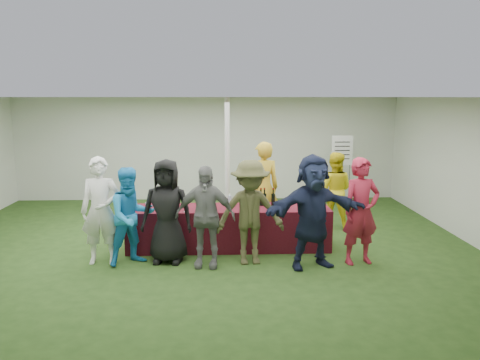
{
  "coord_description": "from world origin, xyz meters",
  "views": [
    {
      "loc": [
        0.38,
        -8.31,
        2.71
      ],
      "look_at": [
        0.71,
        -0.15,
        1.25
      ],
      "focal_mm": 35.0,
      "sensor_mm": 36.0,
      "label": 1
    }
  ],
  "objects_px": {
    "customer_0": "(101,211)",
    "customer_1": "(131,216)",
    "staff_back": "(334,190)",
    "customer_6": "(361,211)",
    "serving_table": "(229,228)",
    "staff_pourer": "(263,188)",
    "customer_3": "(205,216)",
    "wine_list_sign": "(342,156)",
    "dump_bucket": "(317,205)",
    "customer_2": "(167,211)",
    "customer_5": "(313,212)",
    "customer_4": "(250,212)"
  },
  "relations": [
    {
      "from": "customer_0",
      "to": "customer_1",
      "type": "xyz_separation_m",
      "value": [
        0.5,
        -0.05,
        -0.08
      ]
    },
    {
      "from": "staff_back",
      "to": "customer_6",
      "type": "distance_m",
      "value": 2.17
    },
    {
      "from": "serving_table",
      "to": "staff_pourer",
      "type": "relative_size",
      "value": 1.95
    },
    {
      "from": "customer_0",
      "to": "customer_3",
      "type": "bearing_deg",
      "value": -9.75
    },
    {
      "from": "serving_table",
      "to": "wine_list_sign",
      "type": "xyz_separation_m",
      "value": [
        2.75,
        2.79,
        0.94
      ]
    },
    {
      "from": "dump_bucket",
      "to": "customer_1",
      "type": "relative_size",
      "value": 0.16
    },
    {
      "from": "customer_3",
      "to": "customer_1",
      "type": "bearing_deg",
      "value": -179.95
    },
    {
      "from": "wine_list_sign",
      "to": "customer_2",
      "type": "distance_m",
      "value": 5.14
    },
    {
      "from": "wine_list_sign",
      "to": "staff_back",
      "type": "distance_m",
      "value": 1.68
    },
    {
      "from": "dump_bucket",
      "to": "staff_pourer",
      "type": "xyz_separation_m",
      "value": [
        -0.86,
        1.15,
        0.08
      ]
    },
    {
      "from": "dump_bucket",
      "to": "customer_5",
      "type": "xyz_separation_m",
      "value": [
        -0.23,
        -0.79,
        0.07
      ]
    },
    {
      "from": "customer_0",
      "to": "customer_3",
      "type": "height_order",
      "value": "customer_0"
    },
    {
      "from": "customer_0",
      "to": "customer_2",
      "type": "bearing_deg",
      "value": -1.36
    },
    {
      "from": "customer_3",
      "to": "customer_6",
      "type": "xyz_separation_m",
      "value": [
        2.53,
        0.04,
        0.05
      ]
    },
    {
      "from": "customer_5",
      "to": "wine_list_sign",
      "type": "bearing_deg",
      "value": 54.93
    },
    {
      "from": "staff_back",
      "to": "customer_3",
      "type": "relative_size",
      "value": 0.96
    },
    {
      "from": "customer_5",
      "to": "customer_3",
      "type": "bearing_deg",
      "value": 162.15
    },
    {
      "from": "serving_table",
      "to": "customer_4",
      "type": "xyz_separation_m",
      "value": [
        0.33,
        -0.81,
        0.48
      ]
    },
    {
      "from": "wine_list_sign",
      "to": "customer_5",
      "type": "xyz_separation_m",
      "value": [
        -1.43,
        -3.81,
        -0.4
      ]
    },
    {
      "from": "staff_pourer",
      "to": "customer_6",
      "type": "xyz_separation_m",
      "value": [
        1.44,
        -1.8,
        -0.05
      ]
    },
    {
      "from": "staff_pourer",
      "to": "customer_1",
      "type": "height_order",
      "value": "staff_pourer"
    },
    {
      "from": "customer_2",
      "to": "wine_list_sign",
      "type": "bearing_deg",
      "value": 49.14
    },
    {
      "from": "serving_table",
      "to": "customer_1",
      "type": "xyz_separation_m",
      "value": [
        -1.59,
        -0.75,
        0.43
      ]
    },
    {
      "from": "wine_list_sign",
      "to": "staff_pourer",
      "type": "xyz_separation_m",
      "value": [
        -2.06,
        -1.86,
        -0.39
      ]
    },
    {
      "from": "dump_bucket",
      "to": "customer_5",
      "type": "bearing_deg",
      "value": -106.36
    },
    {
      "from": "wine_list_sign",
      "to": "customer_1",
      "type": "relative_size",
      "value": 1.12
    },
    {
      "from": "wine_list_sign",
      "to": "staff_pourer",
      "type": "bearing_deg",
      "value": -137.81
    },
    {
      "from": "customer_2",
      "to": "customer_4",
      "type": "xyz_separation_m",
      "value": [
        1.36,
        -0.14,
        -0.0
      ]
    },
    {
      "from": "wine_list_sign",
      "to": "dump_bucket",
      "type": "bearing_deg",
      "value": -111.7
    },
    {
      "from": "customer_0",
      "to": "customer_5",
      "type": "height_order",
      "value": "customer_5"
    },
    {
      "from": "serving_table",
      "to": "customer_5",
      "type": "height_order",
      "value": "customer_5"
    },
    {
      "from": "customer_4",
      "to": "customer_0",
      "type": "bearing_deg",
      "value": 170.8
    },
    {
      "from": "wine_list_sign",
      "to": "customer_5",
      "type": "bearing_deg",
      "value": -110.61
    },
    {
      "from": "customer_2",
      "to": "customer_3",
      "type": "xyz_separation_m",
      "value": [
        0.63,
        -0.24,
        -0.03
      ]
    },
    {
      "from": "staff_back",
      "to": "customer_6",
      "type": "xyz_separation_m",
      "value": [
        -0.08,
        -2.17,
        0.08
      ]
    },
    {
      "from": "wine_list_sign",
      "to": "customer_0",
      "type": "bearing_deg",
      "value": -144.19
    },
    {
      "from": "wine_list_sign",
      "to": "serving_table",
      "type": "bearing_deg",
      "value": -134.51
    },
    {
      "from": "staff_back",
      "to": "customer_3",
      "type": "height_order",
      "value": "customer_3"
    },
    {
      "from": "customer_3",
      "to": "customer_5",
      "type": "height_order",
      "value": "customer_5"
    },
    {
      "from": "customer_1",
      "to": "wine_list_sign",
      "type": "bearing_deg",
      "value": 7.95
    },
    {
      "from": "dump_bucket",
      "to": "customer_4",
      "type": "distance_m",
      "value": 1.35
    },
    {
      "from": "customer_5",
      "to": "customer_6",
      "type": "bearing_deg",
      "value": -4.86
    },
    {
      "from": "staff_back",
      "to": "customer_6",
      "type": "relative_size",
      "value": 0.9
    },
    {
      "from": "customer_4",
      "to": "dump_bucket",
      "type": "bearing_deg",
      "value": 19.54
    },
    {
      "from": "customer_1",
      "to": "customer_4",
      "type": "xyz_separation_m",
      "value": [
        1.93,
        -0.06,
        0.06
      ]
    },
    {
      "from": "customer_4",
      "to": "customer_5",
      "type": "relative_size",
      "value": 0.94
    },
    {
      "from": "customer_0",
      "to": "customer_4",
      "type": "height_order",
      "value": "customer_0"
    },
    {
      "from": "dump_bucket",
      "to": "customer_3",
      "type": "bearing_deg",
      "value": -160.4
    },
    {
      "from": "dump_bucket",
      "to": "customer_2",
      "type": "xyz_separation_m",
      "value": [
        -2.57,
        -0.45,
        0.02
      ]
    },
    {
      "from": "wine_list_sign",
      "to": "customer_2",
      "type": "xyz_separation_m",
      "value": [
        -3.77,
        -3.47,
        -0.46
      ]
    }
  ]
}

